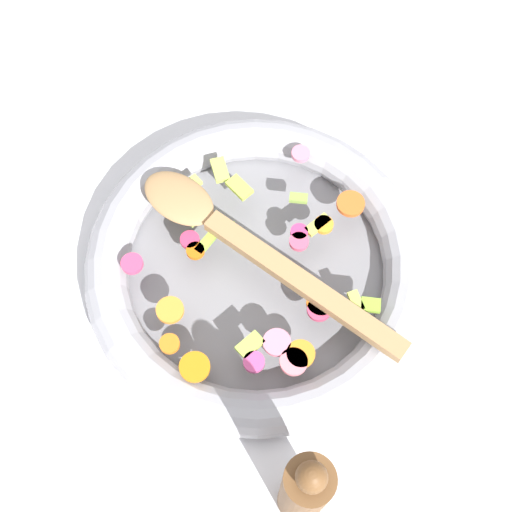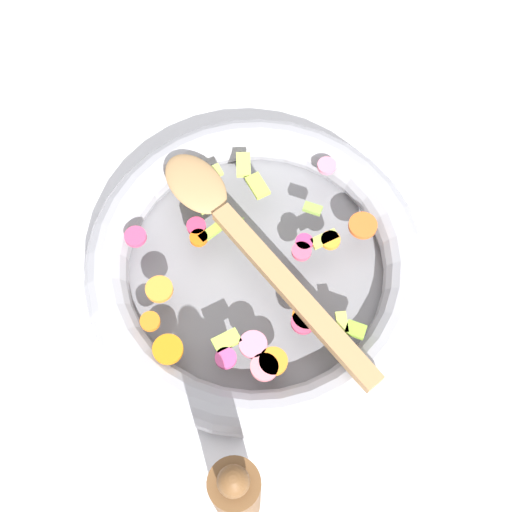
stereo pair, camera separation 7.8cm
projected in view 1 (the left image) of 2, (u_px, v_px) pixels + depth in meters
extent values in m
plane|color=silver|center=(256.00, 274.00, 0.83)|extent=(4.00, 4.00, 0.00)
cylinder|color=slate|center=(256.00, 272.00, 0.82)|extent=(0.34, 0.34, 0.01)
torus|color=#9E9EA5|center=(256.00, 265.00, 0.81)|extent=(0.39, 0.39, 0.05)
cylinder|color=orange|center=(301.00, 354.00, 0.73)|extent=(0.04, 0.04, 0.01)
cylinder|color=orange|center=(170.00, 344.00, 0.74)|extent=(0.03, 0.03, 0.01)
cylinder|color=orange|center=(351.00, 204.00, 0.81)|extent=(0.04, 0.04, 0.01)
cylinder|color=orange|center=(170.00, 310.00, 0.75)|extent=(0.03, 0.03, 0.01)
cylinder|color=orange|center=(321.00, 303.00, 0.76)|extent=(0.03, 0.03, 0.01)
cylinder|color=orange|center=(195.00, 251.00, 0.78)|extent=(0.02, 0.02, 0.01)
cylinder|color=orange|center=(195.00, 367.00, 0.73)|extent=(0.04, 0.04, 0.01)
cylinder|color=orange|center=(324.00, 225.00, 0.80)|extent=(0.03, 0.03, 0.01)
cube|color=#A7C74A|center=(250.00, 345.00, 0.74)|extent=(0.03, 0.03, 0.01)
cube|color=#B4C958|center=(189.00, 186.00, 0.82)|extent=(0.03, 0.03, 0.01)
cube|color=#88AB45|center=(298.00, 198.00, 0.81)|extent=(0.02, 0.02, 0.01)
cube|color=#B7C852|center=(356.00, 301.00, 0.76)|extent=(0.02, 0.02, 0.01)
cube|color=#A2C251|center=(190.00, 217.00, 0.80)|extent=(0.03, 0.02, 0.01)
cube|color=#B7C54E|center=(318.00, 225.00, 0.80)|extent=(0.03, 0.03, 0.01)
cube|color=#87B435|center=(371.00, 305.00, 0.76)|extent=(0.02, 0.02, 0.01)
cube|color=#BDD549|center=(239.00, 187.00, 0.82)|extent=(0.03, 0.03, 0.01)
cube|color=#84B349|center=(228.00, 231.00, 0.79)|extent=(0.03, 0.03, 0.01)
cube|color=#93BB3D|center=(206.00, 243.00, 0.79)|extent=(0.02, 0.03, 0.01)
cube|color=#BACD55|center=(220.00, 170.00, 0.83)|extent=(0.03, 0.03, 0.01)
cylinder|color=#DD406C|center=(132.00, 264.00, 0.78)|extent=(0.03, 0.03, 0.01)
cylinder|color=#C63E62|center=(319.00, 310.00, 0.75)|extent=(0.03, 0.03, 0.01)
cylinder|color=pink|center=(277.00, 342.00, 0.74)|extent=(0.04, 0.04, 0.01)
cylinder|color=#E97782|center=(294.00, 362.00, 0.73)|extent=(0.04, 0.04, 0.01)
cylinder|color=pink|center=(299.00, 153.00, 0.84)|extent=(0.03, 0.03, 0.01)
cylinder|color=#CD3771|center=(299.00, 232.00, 0.79)|extent=(0.02, 0.02, 0.01)
cylinder|color=#D8345C|center=(190.00, 240.00, 0.79)|extent=(0.03, 0.03, 0.01)
cylinder|color=#E44F70|center=(299.00, 242.00, 0.79)|extent=(0.03, 0.03, 0.01)
cylinder|color=#D14786|center=(254.00, 362.00, 0.73)|extent=(0.03, 0.03, 0.01)
cube|color=#A87F51|center=(304.00, 284.00, 0.76)|extent=(0.25, 0.09, 0.01)
ellipsoid|color=#A87F51|center=(179.00, 198.00, 0.80)|extent=(0.10, 0.08, 0.01)
cylinder|color=brown|center=(304.00, 491.00, 0.65)|extent=(0.04, 0.04, 0.17)
sphere|color=brown|center=(312.00, 477.00, 0.56)|extent=(0.03, 0.03, 0.03)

